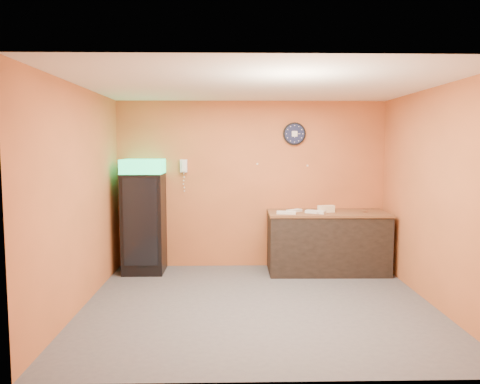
{
  "coord_description": "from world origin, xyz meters",
  "views": [
    {
      "loc": [
        -0.37,
        -5.88,
        2.05
      ],
      "look_at": [
        -0.22,
        0.6,
        1.41
      ],
      "focal_mm": 35.0,
      "sensor_mm": 36.0,
      "label": 1
    }
  ],
  "objects": [
    {
      "name": "left_wall",
      "position": [
        -2.25,
        0.0,
        1.4
      ],
      "size": [
        0.02,
        4.0,
        2.8
      ],
      "primitive_type": "cube",
      "color": "#C86B38",
      "rests_on": "floor"
    },
    {
      "name": "wrapped_sandwich_mid",
      "position": [
        0.99,
        1.42,
        1.01
      ],
      "size": [
        0.33,
        0.26,
        0.04
      ],
      "primitive_type": "cube",
      "rotation": [
        0.0,
        0.0,
        -0.53
      ],
      "color": "silver",
      "rests_on": "butcher_paper"
    },
    {
      "name": "sub_roll_stack",
      "position": [
        1.18,
        1.51,
        1.05
      ],
      "size": [
        0.28,
        0.16,
        0.11
      ],
      "rotation": [
        0.0,
        0.0,
        0.27
      ],
      "color": "beige",
      "rests_on": "butcher_paper"
    },
    {
      "name": "butcher_paper",
      "position": [
        1.22,
        1.58,
        0.97
      ],
      "size": [
        1.94,
        0.91,
        0.04
      ],
      "primitive_type": "cube",
      "rotation": [
        0.0,
        0.0,
        -0.02
      ],
      "color": "brown",
      "rests_on": "prep_counter"
    },
    {
      "name": "wrapped_sandwich_left",
      "position": [
        0.52,
        1.35,
        1.01
      ],
      "size": [
        0.31,
        0.16,
        0.04
      ],
      "primitive_type": "cube",
      "rotation": [
        0.0,
        0.0,
        -0.16
      ],
      "color": "silver",
      "rests_on": "butcher_paper"
    },
    {
      "name": "floor",
      "position": [
        0.0,
        0.0,
        0.0
      ],
      "size": [
        4.5,
        4.5,
        0.0
      ],
      "primitive_type": "plane",
      "color": "#47474C",
      "rests_on": "ground"
    },
    {
      "name": "beverage_cooler",
      "position": [
        -1.76,
        1.61,
        0.9
      ],
      "size": [
        0.64,
        0.66,
        1.84
      ],
      "rotation": [
        0.0,
        0.0,
        0.0
      ],
      "color": "black",
      "rests_on": "floor"
    },
    {
      "name": "wall_clock",
      "position": [
        0.72,
        1.97,
        2.25
      ],
      "size": [
        0.38,
        0.06,
        0.38
      ],
      "color": "black",
      "rests_on": "back_wall"
    },
    {
      "name": "wall_phone",
      "position": [
        -1.14,
        1.95,
        1.72
      ],
      "size": [
        0.12,
        0.1,
        0.21
      ],
      "color": "white",
      "rests_on": "back_wall"
    },
    {
      "name": "back_wall",
      "position": [
        0.0,
        2.0,
        1.4
      ],
      "size": [
        4.5,
        0.02,
        2.8
      ],
      "primitive_type": "cube",
      "color": "#C86B38",
      "rests_on": "floor"
    },
    {
      "name": "ceiling",
      "position": [
        0.0,
        0.0,
        2.8
      ],
      "size": [
        4.5,
        4.0,
        0.02
      ],
      "primitive_type": "cube",
      "color": "white",
      "rests_on": "back_wall"
    },
    {
      "name": "kitchen_tool",
      "position": [
        1.08,
        1.63,
        1.02
      ],
      "size": [
        0.06,
        0.06,
        0.06
      ],
      "primitive_type": "cylinder",
      "color": "silver",
      "rests_on": "butcher_paper"
    },
    {
      "name": "prep_counter",
      "position": [
        1.22,
        1.58,
        0.47
      ],
      "size": [
        1.91,
        0.87,
        0.95
      ],
      "primitive_type": "cube",
      "rotation": [
        0.0,
        0.0,
        -0.01
      ],
      "color": "black",
      "rests_on": "floor"
    },
    {
      "name": "wrapped_sandwich_right",
      "position": [
        0.68,
        1.59,
        1.01
      ],
      "size": [
        0.28,
        0.25,
        0.04
      ],
      "primitive_type": "cube",
      "rotation": [
        0.0,
        0.0,
        0.65
      ],
      "color": "silver",
      "rests_on": "butcher_paper"
    },
    {
      "name": "right_wall",
      "position": [
        2.25,
        0.0,
        1.4
      ],
      "size": [
        0.02,
        4.0,
        2.8
      ],
      "primitive_type": "cube",
      "color": "#C86B38",
      "rests_on": "floor"
    }
  ]
}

